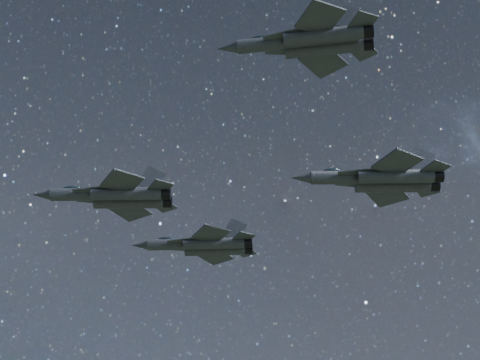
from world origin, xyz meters
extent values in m
cylinder|color=#2D3138|center=(-21.57, 7.11, 155.90)|extent=(7.80, 2.84, 1.61)
cone|color=#2D3138|center=(-26.46, 7.92, 155.90)|extent=(2.68, 1.83, 1.45)
ellipsoid|color=#1A282F|center=(-22.79, 7.31, 156.67)|extent=(2.60, 1.47, 0.80)
cube|color=#2D3138|center=(-16.27, 6.23, 155.85)|extent=(8.61, 2.91, 1.34)
cylinder|color=#2D3138|center=(-16.03, 5.15, 155.38)|extent=(8.82, 3.01, 1.61)
cylinder|color=#2D3138|center=(-15.69, 7.18, 155.38)|extent=(8.82, 3.01, 1.61)
cylinder|color=black|center=(-11.35, 4.37, 155.38)|extent=(1.57, 1.69, 1.49)
cylinder|color=black|center=(-11.01, 6.41, 155.38)|extent=(1.57, 1.69, 1.49)
cube|color=#2D3138|center=(-19.96, 5.43, 155.77)|extent=(5.43, 2.94, 0.12)
cube|color=#2D3138|center=(-19.51, 8.18, 155.77)|extent=(5.40, 1.28, 0.12)
cube|color=#2D3138|center=(-16.64, 2.74, 155.59)|extent=(5.33, 5.61, 0.21)
cube|color=#2D3138|center=(-15.49, 9.66, 155.59)|extent=(5.88, 5.93, 0.21)
cube|color=#2D3138|center=(-11.97, 3.11, 155.59)|extent=(3.13, 3.25, 0.15)
cube|color=#2D3138|center=(-11.20, 7.80, 155.59)|extent=(3.47, 3.50, 0.15)
cube|color=#2D3138|center=(-13.12, 4.40, 157.34)|extent=(3.52, 1.03, 3.68)
cube|color=#2D3138|center=(-12.70, 6.95, 157.34)|extent=(3.60, 0.61, 3.68)
cylinder|color=#2D3138|center=(-9.27, 15.06, 153.90)|extent=(7.31, 2.96, 1.51)
cone|color=#2D3138|center=(-13.81, 16.03, 153.90)|extent=(2.55, 1.81, 1.35)
ellipsoid|color=#1A282F|center=(-10.41, 15.31, 154.63)|extent=(2.46, 1.47, 0.74)
cube|color=#2D3138|center=(-4.36, 14.02, 153.85)|extent=(8.06, 3.06, 1.26)
cylinder|color=#2D3138|center=(-4.18, 13.00, 153.42)|extent=(8.26, 3.16, 1.51)
cylinder|color=#2D3138|center=(-3.78, 14.89, 153.42)|extent=(8.26, 3.16, 1.51)
cylinder|color=black|center=(0.17, 12.07, 153.42)|extent=(1.52, 1.62, 1.39)
cylinder|color=black|center=(0.57, 13.97, 153.42)|extent=(1.52, 1.62, 1.39)
cube|color=#2D3138|center=(-7.84, 13.43, 153.79)|extent=(5.04, 2.94, 0.12)
cube|color=#2D3138|center=(-7.30, 15.98, 153.79)|extent=(5.04, 1.15, 0.12)
cube|color=#2D3138|center=(-4.85, 10.77, 153.61)|extent=(4.88, 5.16, 0.19)
cube|color=#2D3138|center=(-3.49, 17.20, 153.61)|extent=(5.53, 5.54, 0.19)
cube|color=#2D3138|center=(-0.47, 10.93, 153.61)|extent=(2.86, 2.99, 0.15)
cube|color=#2D3138|center=(0.46, 15.28, 153.61)|extent=(3.27, 3.28, 0.15)
cube|color=#2D3138|center=(-1.49, 12.18, 155.26)|extent=(3.26, 1.11, 3.44)
cube|color=#2D3138|center=(-0.98, 14.54, 155.26)|extent=(3.36, 0.61, 3.44)
cylinder|color=#2D3138|center=(-2.99, -21.35, 157.88)|extent=(6.73, 3.30, 1.39)
cone|color=#2D3138|center=(-7.09, -20.08, 157.88)|extent=(2.42, 1.83, 1.25)
ellipsoid|color=#1A282F|center=(-4.02, -21.03, 158.55)|extent=(2.31, 1.53, 0.69)
cube|color=#2D3138|center=(1.44, -22.74, 157.84)|extent=(7.40, 3.46, 1.16)
cylinder|color=#2D3138|center=(1.52, -23.70, 157.43)|extent=(7.58, 3.57, 1.39)
cylinder|color=#2D3138|center=(2.05, -21.99, 157.43)|extent=(7.58, 3.57, 1.39)
cylinder|color=black|center=(5.44, -24.92, 157.43)|extent=(1.49, 1.57, 1.29)
cylinder|color=black|center=(5.97, -23.22, 157.43)|extent=(1.49, 1.57, 1.29)
cube|color=#2D3138|center=(-1.82, -22.98, 157.77)|extent=(4.56, 3.07, 0.11)
cube|color=#2D3138|center=(-1.10, -20.68, 157.77)|extent=(4.73, 1.49, 0.11)
cube|color=#2D3138|center=(0.71, -25.69, 157.61)|extent=(4.26, 4.58, 0.18)
cube|color=#2D3138|center=(2.52, -19.89, 157.61)|extent=(5.13, 5.08, 0.18)
cube|color=#2D3138|center=(4.75, -25.92, 157.61)|extent=(2.50, 2.63, 0.13)
cube|color=#2D3138|center=(5.98, -22.00, 157.61)|extent=(3.04, 3.03, 0.13)
cube|color=#2D3138|center=(3.92, -24.68, 159.13)|extent=(2.93, 1.30, 3.18)
cube|color=#2D3138|center=(4.59, -22.55, 159.13)|extent=(3.07, 0.82, 3.18)
cylinder|color=#2D3138|center=(10.25, 0.16, 157.20)|extent=(8.26, 3.04, 1.71)
cone|color=#2D3138|center=(5.08, 1.05, 157.20)|extent=(2.84, 1.95, 1.53)
ellipsoid|color=#1A282F|center=(8.96, 0.38, 158.02)|extent=(2.76, 1.57, 0.84)
cube|color=#2D3138|center=(15.85, -0.79, 157.14)|extent=(9.11, 3.12, 1.42)
cylinder|color=#2D3138|center=(16.10, -1.94, 156.65)|extent=(9.34, 3.22, 1.71)
cylinder|color=#2D3138|center=(16.47, 0.21, 156.65)|extent=(9.34, 3.22, 1.71)
cylinder|color=black|center=(21.06, -2.79, 156.65)|extent=(1.67, 1.79, 1.57)
cylinder|color=black|center=(21.42, -0.63, 156.65)|extent=(1.67, 1.79, 1.57)
cube|color=#2D3138|center=(11.94, -1.62, 157.07)|extent=(5.74, 3.13, 0.13)
cube|color=#2D3138|center=(12.44, 1.29, 157.07)|extent=(5.71, 1.33, 0.13)
cube|color=#2D3138|center=(15.44, -4.49, 156.87)|extent=(5.63, 5.93, 0.22)
cube|color=#2D3138|center=(16.69, 2.84, 156.87)|extent=(6.23, 6.27, 0.22)
cube|color=#2D3138|center=(20.39, -4.12, 156.87)|extent=(3.31, 3.44, 0.16)
cube|color=#2D3138|center=(21.23, 0.84, 156.87)|extent=(3.68, 3.71, 0.16)
cube|color=#2D3138|center=(19.18, -2.75, 158.73)|extent=(3.72, 1.11, 3.89)
cube|color=#2D3138|center=(19.64, -0.05, 158.73)|extent=(3.81, 0.65, 3.89)
camera|label=1|loc=(-14.29, -73.55, 109.34)|focal=55.00mm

